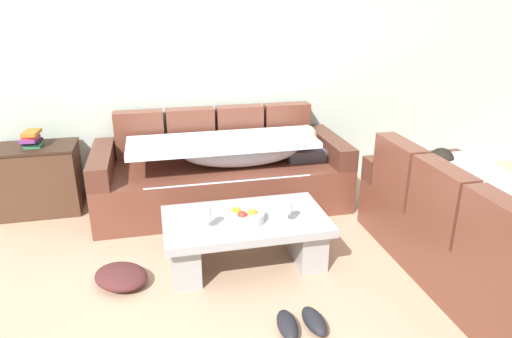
{
  "coord_description": "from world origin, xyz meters",
  "views": [
    {
      "loc": [
        -0.49,
        -2.41,
        1.9
      ],
      "look_at": [
        0.3,
        1.08,
        0.55
      ],
      "focal_mm": 32.18,
      "sensor_mm": 36.0,
      "label": 1
    }
  ],
  "objects_px": {
    "open_magazine": "(289,206)",
    "pair_of_shoes": "(301,323)",
    "couch_near_window": "(478,234)",
    "crumpled_garment": "(121,277)",
    "fruit_bowl": "(245,216)",
    "book_stack_on_cabinet": "(31,139)",
    "wine_glass_near_left": "(206,214)",
    "wine_glass_near_right": "(287,207)",
    "coffee_table": "(245,234)",
    "side_cabinet": "(39,179)",
    "couch_along_wall": "(226,172)"
  },
  "relations": [
    {
      "from": "couch_along_wall",
      "to": "couch_near_window",
      "type": "xyz_separation_m",
      "value": [
        1.53,
        -1.6,
        0.0
      ]
    },
    {
      "from": "wine_glass_near_left",
      "to": "wine_glass_near_right",
      "type": "relative_size",
      "value": 1.0
    },
    {
      "from": "couch_near_window",
      "to": "side_cabinet",
      "type": "distance_m",
      "value": 3.72
    },
    {
      "from": "couch_near_window",
      "to": "wine_glass_near_right",
      "type": "bearing_deg",
      "value": 72.87
    },
    {
      "from": "couch_along_wall",
      "to": "book_stack_on_cabinet",
      "type": "xyz_separation_m",
      "value": [
        -1.71,
        0.22,
        0.38
      ]
    },
    {
      "from": "open_magazine",
      "to": "crumpled_garment",
      "type": "relative_size",
      "value": 0.7
    },
    {
      "from": "open_magazine",
      "to": "pair_of_shoes",
      "type": "relative_size",
      "value": 0.91
    },
    {
      "from": "coffee_table",
      "to": "open_magazine",
      "type": "distance_m",
      "value": 0.41
    },
    {
      "from": "couch_near_window",
      "to": "fruit_bowl",
      "type": "xyz_separation_m",
      "value": [
        -1.58,
        0.47,
        0.08
      ]
    },
    {
      "from": "book_stack_on_cabinet",
      "to": "crumpled_garment",
      "type": "bearing_deg",
      "value": -60.82
    },
    {
      "from": "couch_near_window",
      "to": "open_magazine",
      "type": "xyz_separation_m",
      "value": [
        -1.2,
        0.63,
        0.05
      ]
    },
    {
      "from": "pair_of_shoes",
      "to": "wine_glass_near_right",
      "type": "bearing_deg",
      "value": 81.36
    },
    {
      "from": "couch_along_wall",
      "to": "couch_near_window",
      "type": "distance_m",
      "value": 2.22
    },
    {
      "from": "crumpled_garment",
      "to": "coffee_table",
      "type": "bearing_deg",
      "value": 5.23
    },
    {
      "from": "coffee_table",
      "to": "side_cabinet",
      "type": "distance_m",
      "value": 2.12
    },
    {
      "from": "fruit_bowl",
      "to": "open_magazine",
      "type": "relative_size",
      "value": 1.0
    },
    {
      "from": "pair_of_shoes",
      "to": "wine_glass_near_left",
      "type": "bearing_deg",
      "value": 124.0
    },
    {
      "from": "couch_near_window",
      "to": "side_cabinet",
      "type": "height_order",
      "value": "couch_near_window"
    },
    {
      "from": "couch_along_wall",
      "to": "wine_glass_near_right",
      "type": "relative_size",
      "value": 14.01
    },
    {
      "from": "couch_near_window",
      "to": "crumpled_garment",
      "type": "xyz_separation_m",
      "value": [
        -2.47,
        0.45,
        -0.28
      ]
    },
    {
      "from": "fruit_bowl",
      "to": "book_stack_on_cabinet",
      "type": "xyz_separation_m",
      "value": [
        -1.66,
        1.35,
        0.29
      ]
    },
    {
      "from": "couch_near_window",
      "to": "book_stack_on_cabinet",
      "type": "relative_size",
      "value": 8.71
    },
    {
      "from": "book_stack_on_cabinet",
      "to": "wine_glass_near_right",
      "type": "bearing_deg",
      "value": -36.16
    },
    {
      "from": "couch_along_wall",
      "to": "crumpled_garment",
      "type": "height_order",
      "value": "couch_along_wall"
    },
    {
      "from": "side_cabinet",
      "to": "wine_glass_near_right",
      "type": "bearing_deg",
      "value": -36.28
    },
    {
      "from": "coffee_table",
      "to": "pair_of_shoes",
      "type": "relative_size",
      "value": 3.89
    },
    {
      "from": "fruit_bowl",
      "to": "couch_along_wall",
      "type": "bearing_deg",
      "value": 87.86
    },
    {
      "from": "book_stack_on_cabinet",
      "to": "fruit_bowl",
      "type": "bearing_deg",
      "value": -39.09
    },
    {
      "from": "couch_along_wall",
      "to": "side_cabinet",
      "type": "height_order",
      "value": "couch_along_wall"
    },
    {
      "from": "couch_near_window",
      "to": "crumpled_garment",
      "type": "height_order",
      "value": "couch_near_window"
    },
    {
      "from": "open_magazine",
      "to": "pair_of_shoes",
      "type": "xyz_separation_m",
      "value": [
        -0.19,
        -0.91,
        -0.34
      ]
    },
    {
      "from": "couch_near_window",
      "to": "crumpled_garment",
      "type": "relative_size",
      "value": 5.02
    },
    {
      "from": "book_stack_on_cabinet",
      "to": "couch_near_window",
      "type": "bearing_deg",
      "value": -29.4
    },
    {
      "from": "couch_near_window",
      "to": "wine_glass_near_left",
      "type": "relative_size",
      "value": 12.1
    },
    {
      "from": "wine_glass_near_left",
      "to": "side_cabinet",
      "type": "xyz_separation_m",
      "value": [
        -1.38,
        1.41,
        -0.17
      ]
    },
    {
      "from": "coffee_table",
      "to": "wine_glass_near_right",
      "type": "xyz_separation_m",
      "value": [
        0.28,
        -0.14,
        0.26
      ]
    },
    {
      "from": "fruit_bowl",
      "to": "book_stack_on_cabinet",
      "type": "relative_size",
      "value": 1.22
    },
    {
      "from": "pair_of_shoes",
      "to": "open_magazine",
      "type": "bearing_deg",
      "value": 78.25
    },
    {
      "from": "couch_near_window",
      "to": "fruit_bowl",
      "type": "bearing_deg",
      "value": 73.26
    },
    {
      "from": "wine_glass_near_left",
      "to": "pair_of_shoes",
      "type": "relative_size",
      "value": 0.54
    },
    {
      "from": "wine_glass_near_right",
      "to": "book_stack_on_cabinet",
      "type": "height_order",
      "value": "book_stack_on_cabinet"
    },
    {
      "from": "pair_of_shoes",
      "to": "couch_along_wall",
      "type": "bearing_deg",
      "value": 94.5
    },
    {
      "from": "couch_along_wall",
      "to": "couch_near_window",
      "type": "bearing_deg",
      "value": -46.25
    },
    {
      "from": "coffee_table",
      "to": "open_magazine",
      "type": "height_order",
      "value": "open_magazine"
    },
    {
      "from": "couch_along_wall",
      "to": "book_stack_on_cabinet",
      "type": "distance_m",
      "value": 1.76
    },
    {
      "from": "couch_near_window",
      "to": "pair_of_shoes",
      "type": "distance_m",
      "value": 1.44
    },
    {
      "from": "couch_near_window",
      "to": "wine_glass_near_left",
      "type": "xyz_separation_m",
      "value": [
        -1.86,
        0.42,
        0.16
      ]
    },
    {
      "from": "wine_glass_near_left",
      "to": "book_stack_on_cabinet",
      "type": "distance_m",
      "value": 1.98
    },
    {
      "from": "couch_along_wall",
      "to": "open_magazine",
      "type": "bearing_deg",
      "value": -70.85
    },
    {
      "from": "fruit_bowl",
      "to": "side_cabinet",
      "type": "height_order",
      "value": "side_cabinet"
    }
  ]
}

